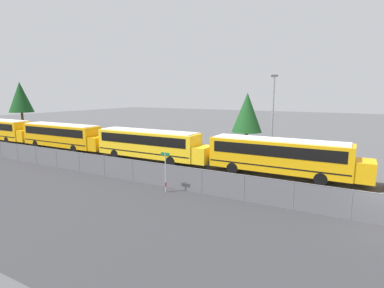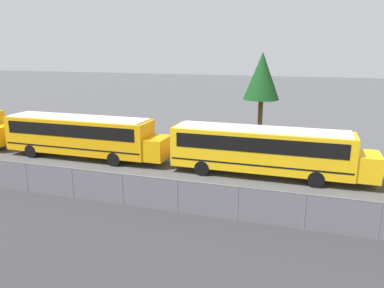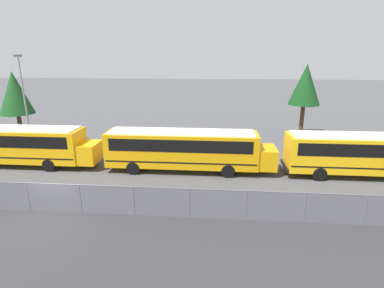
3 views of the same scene
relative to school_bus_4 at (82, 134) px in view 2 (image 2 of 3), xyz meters
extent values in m
cylinder|color=slate|center=(0.94, -6.88, -1.00)|extent=(0.07, 0.07, 1.70)
cylinder|color=slate|center=(3.96, -6.88, -1.00)|extent=(0.07, 0.07, 1.70)
cylinder|color=slate|center=(6.99, -6.88, -1.00)|extent=(0.07, 0.07, 1.70)
cylinder|color=slate|center=(10.02, -6.88, -1.00)|extent=(0.07, 0.07, 1.70)
cylinder|color=slate|center=(13.05, -6.88, -1.00)|extent=(0.07, 0.07, 1.70)
cylinder|color=slate|center=(16.08, -6.88, -1.00)|extent=(0.07, 0.07, 1.70)
cylinder|color=slate|center=(19.11, -6.88, -1.00)|extent=(0.07, 0.07, 1.70)
cube|color=#EDA80F|center=(-7.48, 0.04, -0.60)|extent=(1.35, 2.22, 1.51)
cube|color=orange|center=(-0.28, 0.00, -0.10)|extent=(11.26, 2.42, 2.51)
cube|color=black|center=(-0.28, 0.00, 0.45)|extent=(10.36, 2.46, 0.91)
cube|color=black|center=(-0.28, 0.00, -0.80)|extent=(11.04, 2.45, 0.10)
cube|color=orange|center=(6.03, 0.00, -0.60)|extent=(1.35, 2.22, 1.51)
cube|color=black|center=(-5.96, 0.00, -1.21)|extent=(0.12, 2.42, 0.24)
cube|color=silver|center=(-0.28, 0.00, 1.21)|extent=(10.70, 2.18, 0.10)
cylinder|color=black|center=(3.22, 1.09, -1.36)|extent=(0.98, 0.28, 0.98)
cylinder|color=black|center=(3.22, -1.09, -1.36)|extent=(0.98, 0.28, 0.98)
cylinder|color=black|center=(-3.77, 1.09, -1.36)|extent=(0.98, 0.28, 0.98)
cylinder|color=black|center=(-3.77, -1.09, -1.36)|extent=(0.98, 0.28, 0.98)
cube|color=yellow|center=(13.10, -0.03, -0.10)|extent=(11.26, 2.42, 2.51)
cube|color=black|center=(13.10, -0.03, 0.45)|extent=(10.36, 2.46, 0.91)
cube|color=black|center=(13.10, -0.03, -0.80)|extent=(11.04, 2.45, 0.10)
cube|color=yellow|center=(19.41, -0.03, -0.60)|extent=(1.35, 2.22, 1.51)
cube|color=black|center=(7.42, -0.03, -1.21)|extent=(0.12, 2.42, 0.24)
cube|color=silver|center=(13.10, -0.03, 1.21)|extent=(10.70, 2.18, 0.10)
cylinder|color=black|center=(16.59, 1.06, -1.36)|extent=(0.98, 0.28, 0.98)
cylinder|color=black|center=(16.59, -1.12, -1.36)|extent=(0.98, 0.28, 0.98)
cylinder|color=black|center=(9.61, 1.06, -1.36)|extent=(0.98, 0.28, 0.98)
cylinder|color=black|center=(9.61, -1.12, -1.36)|extent=(0.98, 0.28, 0.98)
cylinder|color=#51381E|center=(11.53, 11.44, -0.13)|extent=(0.44, 0.44, 3.43)
cone|color=#144219|center=(11.53, 11.44, 3.71)|extent=(3.27, 3.27, 4.26)
camera|label=1|loc=(-8.24, -24.49, 4.95)|focal=28.00mm
camera|label=2|loc=(16.01, -23.11, 6.07)|focal=35.00mm
camera|label=3|loc=(2.31, -21.34, 6.65)|focal=28.00mm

